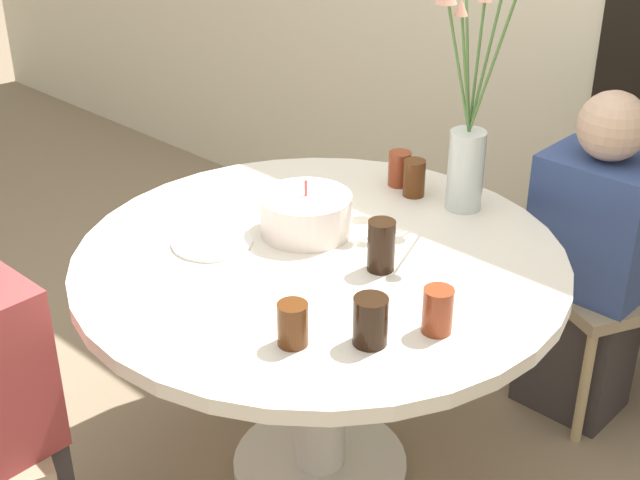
% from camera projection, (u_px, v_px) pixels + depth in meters
% --- Properties ---
extents(ground_plane, '(16.00, 16.00, 0.00)m').
position_uv_depth(ground_plane, '(320.00, 466.00, 2.66)').
color(ground_plane, '#89755B').
extents(dining_table, '(1.29, 1.29, 0.73)m').
position_uv_depth(dining_table, '(320.00, 299.00, 2.38)').
color(dining_table, silver).
rests_on(dining_table, ground_plane).
extents(chair_near_front, '(0.53, 0.53, 0.90)m').
position_uv_depth(chair_near_front, '(633.00, 258.00, 2.75)').
color(chair_near_front, '#9E896B').
rests_on(chair_near_front, ground_plane).
extents(birthday_cake, '(0.25, 0.25, 0.15)m').
position_uv_depth(birthday_cake, '(306.00, 214.00, 2.40)').
color(birthday_cake, white).
rests_on(birthday_cake, dining_table).
extents(flower_vase, '(0.32, 0.22, 0.77)m').
position_uv_depth(flower_vase, '(468.00, 123.00, 2.45)').
color(flower_vase, silver).
rests_on(flower_vase, dining_table).
extents(side_plate, '(0.21, 0.21, 0.01)m').
position_uv_depth(side_plate, '(212.00, 242.00, 2.36)').
color(side_plate, white).
rests_on(side_plate, dining_table).
extents(drink_glass_0, '(0.07, 0.07, 0.11)m').
position_uv_depth(drink_glass_0, '(438.00, 310.00, 1.98)').
color(drink_glass_0, maroon).
rests_on(drink_glass_0, dining_table).
extents(drink_glass_1, '(0.07, 0.07, 0.13)m').
position_uv_depth(drink_glass_1, '(381.00, 246.00, 2.22)').
color(drink_glass_1, black).
rests_on(drink_glass_1, dining_table).
extents(drink_glass_2, '(0.07, 0.07, 0.10)m').
position_uv_depth(drink_glass_2, '(293.00, 324.00, 1.93)').
color(drink_glass_2, '#51280F').
rests_on(drink_glass_2, dining_table).
extents(drink_glass_3, '(0.07, 0.07, 0.10)m').
position_uv_depth(drink_glass_3, '(400.00, 169.00, 2.68)').
color(drink_glass_3, maroon).
rests_on(drink_glass_3, dining_table).
extents(drink_glass_4, '(0.06, 0.06, 0.11)m').
position_uv_depth(drink_glass_4, '(414.00, 178.00, 2.61)').
color(drink_glass_4, '#51280F').
rests_on(drink_glass_4, dining_table).
extents(drink_glass_5, '(0.08, 0.08, 0.11)m').
position_uv_depth(drink_glass_5, '(370.00, 321.00, 1.93)').
color(drink_glass_5, black).
rests_on(drink_glass_5, dining_table).
extents(person_boy, '(0.34, 0.24, 1.06)m').
position_uv_depth(person_boy, '(589.00, 270.00, 2.70)').
color(person_boy, '#383333').
rests_on(person_boy, ground_plane).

